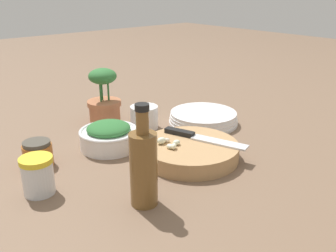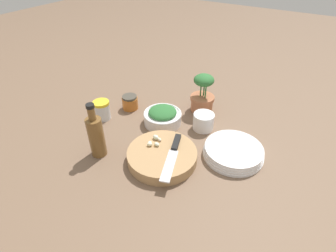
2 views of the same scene
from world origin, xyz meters
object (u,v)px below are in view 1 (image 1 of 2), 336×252
spice_jar (38,175)px  coffee_mug (144,117)px  herb_bowl (109,135)px  plate_stack (203,118)px  chef_knife (199,137)px  honey_jar (38,154)px  potted_herb (104,100)px  garlic_cloves (169,143)px  cutting_board (190,151)px  oil_bottle (144,166)px

spice_jar → coffee_mug: spice_jar is taller
herb_bowl → plate_stack: 0.34m
chef_knife → plate_stack: chef_knife is taller
herb_bowl → plate_stack: herb_bowl is taller
herb_bowl → honey_jar: bearing=173.4°
spice_jar → potted_herb: potted_herb is taller
garlic_cloves → plate_stack: 0.30m
chef_knife → garlic_cloves: 0.09m
plate_stack → potted_herb: size_ratio=1.24×
honey_jar → potted_herb: (0.30, 0.16, 0.05)m
chef_knife → spice_jar: bearing=-30.1°
cutting_board → spice_jar: 0.38m
coffee_mug → potted_herb: bearing=118.4°
spice_jar → coffee_mug: (0.42, 0.17, -0.01)m
herb_bowl → spice_jar: (-0.25, -0.11, 0.01)m
garlic_cloves → honey_jar: (-0.27, 0.19, -0.02)m
chef_knife → coffee_mug: 0.25m
chef_knife → herb_bowl: bearing=-68.0°
spice_jar → oil_bottle: 0.24m
garlic_cloves → plate_stack: bearing=26.5°
spice_jar → oil_bottle: size_ratio=0.39×
garlic_cloves → coffee_mug: coffee_mug is taller
herb_bowl → coffee_mug: (0.17, 0.06, -0.00)m
cutting_board → coffee_mug: coffee_mug is taller
cutting_board → honey_jar: (-0.32, 0.22, 0.01)m
spice_jar → plate_stack: spice_jar is taller
plate_stack → coffee_mug: bearing=149.8°
cutting_board → plate_stack: cutting_board is taller
coffee_mug → potted_herb: 0.15m
coffee_mug → honey_jar: size_ratio=1.56×
potted_herb → coffee_mug: bearing=-61.6°
oil_bottle → potted_herb: size_ratio=1.21×
coffee_mug → oil_bottle: (-0.27, -0.35, 0.05)m
cutting_board → potted_herb: size_ratio=1.41×
chef_knife → honey_jar: size_ratio=3.17×
oil_bottle → honey_jar: bearing=107.0°
herb_bowl → potted_herb: potted_herb is taller
garlic_cloves → plate_stack: (0.26, 0.13, -0.03)m
chef_knife → potted_herb: bearing=-99.0°
spice_jar → garlic_cloves: bearing=-11.4°
spice_jar → honey_jar: size_ratio=1.17×
coffee_mug → garlic_cloves: bearing=-112.5°
cutting_board → coffee_mug: (0.04, 0.26, 0.01)m
cutting_board → oil_bottle: size_ratio=1.16×
plate_stack → honey_jar: 0.54m
chef_knife → potted_herb: potted_herb is taller
spice_jar → coffee_mug: size_ratio=0.75×
plate_stack → honey_jar: bearing=173.3°
garlic_cloves → honey_jar: 0.33m
chef_knife → potted_herb: (-0.06, 0.37, 0.03)m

